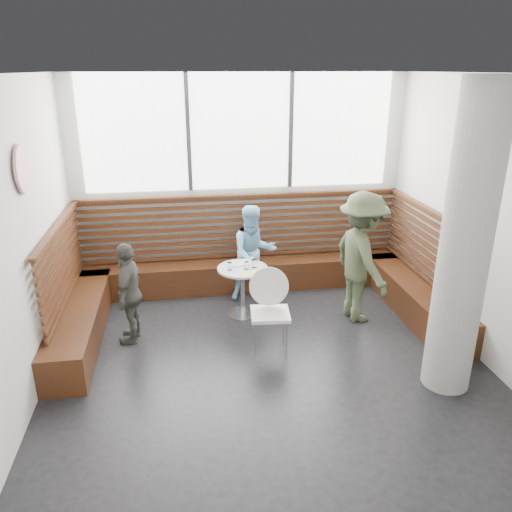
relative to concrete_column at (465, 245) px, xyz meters
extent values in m
cube|color=silver|center=(-1.85, 0.60, 0.00)|extent=(5.00, 5.00, 3.20)
cube|color=black|center=(-1.85, 0.60, -1.60)|extent=(5.00, 5.00, 0.01)
cube|color=white|center=(-1.85, 0.60, 1.60)|extent=(5.00, 5.00, 0.01)
cube|color=white|center=(-1.85, 3.08, 0.77)|extent=(4.50, 0.02, 1.65)
cube|color=#3F3F42|center=(-2.60, 3.06, 0.77)|extent=(0.06, 0.04, 1.65)
cube|color=#3F3F42|center=(-1.10, 3.06, 0.77)|extent=(0.06, 0.04, 1.65)
cube|color=#391C0E|center=(-1.85, 2.85, -1.38)|extent=(5.00, 0.50, 0.45)
cube|color=#391C0E|center=(-4.10, 1.85, -1.38)|extent=(0.50, 2.50, 0.45)
cube|color=#391C0E|center=(0.40, 1.85, -1.38)|extent=(0.50, 2.50, 0.45)
cube|color=#3D1E0F|center=(-1.85, 3.02, -0.65)|extent=(4.88, 0.08, 0.98)
cube|color=#3D1E0F|center=(-4.27, 1.85, -0.65)|extent=(0.08, 2.38, 0.98)
cube|color=#3D1E0F|center=(0.57, 1.85, -0.65)|extent=(0.08, 2.38, 0.98)
cylinder|color=gray|center=(0.00, 0.00, 0.00)|extent=(0.50, 0.50, 3.20)
cylinder|color=white|center=(-4.31, 1.00, 0.70)|extent=(0.03, 0.50, 0.50)
cylinder|color=silver|center=(-1.98, 1.95, -1.59)|extent=(0.43, 0.43, 0.02)
cylinder|color=silver|center=(-1.98, 1.95, -1.25)|extent=(0.06, 0.06, 0.68)
cylinder|color=#B7B7BA|center=(-1.98, 1.95, -0.91)|extent=(0.69, 0.69, 0.03)
cube|color=white|center=(-1.78, 0.96, -1.11)|extent=(0.46, 0.44, 0.04)
cylinder|color=white|center=(-1.78, 1.16, -0.83)|extent=(0.48, 0.11, 0.48)
cylinder|color=silver|center=(-1.97, 0.80, -1.36)|extent=(0.02, 0.02, 0.47)
cylinder|color=silver|center=(-1.59, 0.80, -1.36)|extent=(0.02, 0.02, 0.47)
cylinder|color=silver|center=(-1.97, 1.12, -1.36)|extent=(0.02, 0.02, 0.47)
cylinder|color=silver|center=(-1.59, 1.12, -1.36)|extent=(0.02, 0.02, 0.47)
imported|color=#444F35|center=(-0.43, 1.62, -0.71)|extent=(0.82, 1.23, 1.77)
imported|color=#89C6EE|center=(-1.75, 2.49, -0.89)|extent=(0.77, 0.64, 1.42)
imported|color=#51514A|center=(-3.45, 1.50, -0.95)|extent=(0.44, 0.80, 1.30)
cylinder|color=white|center=(-2.06, 2.08, -0.88)|extent=(0.22, 0.22, 0.02)
cylinder|color=white|center=(-1.93, 2.12, -0.88)|extent=(0.21, 0.21, 0.01)
cylinder|color=white|center=(-2.16, 1.91, -0.84)|extent=(0.07, 0.07, 0.10)
cylinder|color=white|center=(-1.93, 1.90, -0.84)|extent=(0.06, 0.06, 0.10)
cylinder|color=white|center=(-1.82, 1.93, -0.83)|extent=(0.07, 0.07, 0.11)
cube|color=#A5C64C|center=(-1.91, 1.74, -0.89)|extent=(0.24, 0.20, 0.00)
camera|label=1|loc=(-2.78, -4.28, 1.65)|focal=35.00mm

